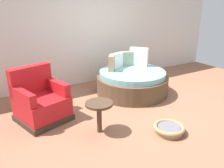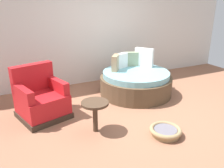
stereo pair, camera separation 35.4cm
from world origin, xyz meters
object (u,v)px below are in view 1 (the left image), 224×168
pet_basket (169,129)px  side_table (99,108)px  round_daybed (132,81)px  red_armchair (40,102)px

pet_basket → side_table: size_ratio=0.98×
round_daybed → pet_basket: 1.80m
side_table → red_armchair: bearing=127.3°
pet_basket → side_table: 1.18m
red_armchair → pet_basket: red_armchair is taller
side_table → pet_basket: bearing=-32.3°
red_armchair → pet_basket: size_ratio=1.94×
red_armchair → pet_basket: bearing=-42.6°
round_daybed → red_armchair: round_daybed is taller
round_daybed → pet_basket: (-0.48, -1.72, -0.21)m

